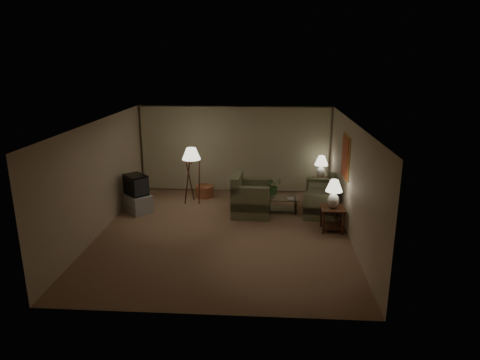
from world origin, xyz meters
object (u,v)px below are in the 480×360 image
Objects in this scene: tv_cabinet at (137,203)px; crt_tv at (136,185)px; table_lamp_near at (334,191)px; coffee_table at (278,202)px; vase at (273,195)px; floor_lamp at (192,174)px; ottoman at (205,191)px; table_lamp_far at (321,165)px; side_table_near at (332,215)px; side_table_far at (320,185)px; armchair at (251,199)px; sofa at (320,199)px.

tv_cabinet is 0.53m from crt_tv.
table_lamp_near reaches higher than crt_tv.
coffee_table is 0.26m from vase.
table_lamp_near is 4.23m from floor_lamp.
floor_lamp is 2.46m from vase.
crt_tv is 2.26m from ottoman.
tv_cabinet is at bearing -163.18° from table_lamp_far.
table_lamp_near is at bearing -90.00° from table_lamp_far.
tv_cabinet is at bearing 168.81° from side_table_near.
crt_tv is 3.78m from vase.
table_lamp_far reaches higher than coffee_table.
side_table_far is 0.37× the size of floor_lamp.
coffee_table is (-1.29, -1.35, -0.74)m from table_lamp_far.
armchair reaches higher than coffee_table.
side_table_far reaches higher than vase.
vase reaches higher than ottoman.
armchair is 3.17m from tv_cabinet.
sofa is 3.10× the size of side_table_near.
table_lamp_far is 2.05m from vase.
sofa is at bearing 49.62° from crt_tv.
table_lamp_far is at bearing 46.25° from coffee_table.
crt_tv reaches higher than sofa.
table_lamp_near is 4.35m from ottoman.
side_table_near is 5.30m from tv_cabinet.
side_table_far is 4.41× the size of vase.
coffee_table is 3.95m from crt_tv.
sofa is at bearing -96.84° from side_table_far.
table_lamp_far is 0.64× the size of coffee_table.
table_lamp_near is 0.90× the size of crt_tv.
crt_tv is (-3.91, -0.22, 0.50)m from coffee_table.
floor_lamp is (-1.76, 0.86, 0.41)m from armchair.
table_lamp_near is 2.60m from table_lamp_far.
side_table_far is 0.62m from table_lamp_far.
crt_tv is at bearing -176.76° from coffee_table.
tv_cabinet is (-5.20, 1.03, -0.17)m from side_table_near.
armchair is 1.16× the size of tv_cabinet.
armchair is at bearing -43.62° from ottoman.
vase is at bearing -136.90° from table_lamp_far.
sofa is 1.85× the size of tv_cabinet.
side_table_far reaches higher than coffee_table.
floor_lamp is (-3.79, -0.73, -0.15)m from table_lamp_far.
floor_lamp is (-3.79, -0.73, 0.47)m from side_table_far.
sofa is 2.66× the size of table_lamp_far.
side_table_far is 5.43m from tv_cabinet.
tv_cabinet is at bearing -163.18° from side_table_far.
armchair is 2.64m from table_lamp_far.
vase is (-1.44, -1.35, 0.09)m from side_table_far.
crt_tv is at bearing -149.13° from floor_lamp.
sofa is 5.08m from crt_tv.
coffee_table is at bearing -68.70° from armchair.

